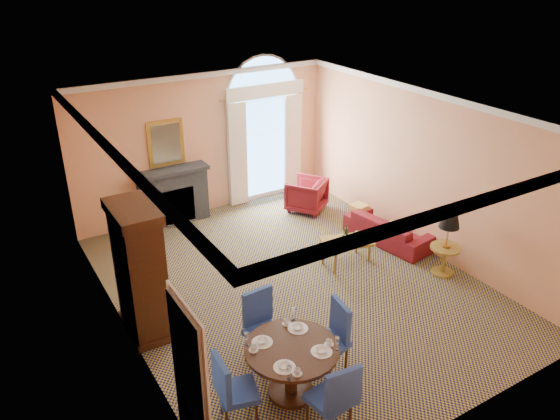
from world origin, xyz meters
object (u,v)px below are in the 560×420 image
armoire (140,273)px  coffee_table (347,242)px  armchair (306,195)px  side_table (447,236)px  dining_table (291,360)px  sofa (388,229)px

armoire → coffee_table: 4.05m
armchair → side_table: side_table is taller
dining_table → sofa: (4.05, 2.64, -0.31)m
coffee_table → dining_table: bearing=-120.2°
armoire → armchair: (4.67, 2.39, -0.66)m
armoire → sofa: bearing=2.4°
side_table → armchair: bearing=100.0°
coffee_table → sofa: bearing=29.7°
dining_table → armchair: size_ratio=1.52×
sofa → armchair: armchair is taller
armchair → side_table: size_ratio=0.69×
dining_table → sofa: dining_table is taller
armoire → side_table: size_ratio=1.79×
armoire → dining_table: bearing=-63.1°
coffee_table → side_table: bearing=-24.6°
armchair → armoire: bearing=-7.6°
coffee_table → side_table: size_ratio=0.91×
sofa → side_table: side_table is taller
sofa → coffee_table: (-1.27, -0.24, 0.18)m
dining_table → side_table: 4.26m
armchair → coffee_table: bearing=39.7°
armoire → armchair: 5.29m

